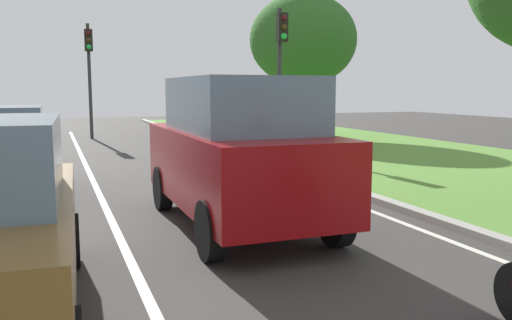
{
  "coord_description": "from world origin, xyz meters",
  "views": [
    {
      "loc": [
        -1.53,
        2.03,
        2.11
      ],
      "look_at": [
        0.91,
        8.47,
        1.2
      ],
      "focal_mm": 37.87,
      "sensor_mm": 36.0,
      "label": 1
    }
  ],
  "objects_px": {
    "traffic_light_near_right": "(281,55)",
    "tree_roadside_far": "(303,40)",
    "traffic_light_far_median": "(89,61)",
    "car_suv_ahead": "(238,151)",
    "car_hatchback_far": "(3,153)"
  },
  "relations": [
    {
      "from": "car_suv_ahead",
      "to": "traffic_light_far_median",
      "type": "height_order",
      "value": "traffic_light_far_median"
    },
    {
      "from": "car_suv_ahead",
      "to": "traffic_light_near_right",
      "type": "height_order",
      "value": "traffic_light_near_right"
    },
    {
      "from": "car_hatchback_far",
      "to": "tree_roadside_far",
      "type": "height_order",
      "value": "tree_roadside_far"
    },
    {
      "from": "car_suv_ahead",
      "to": "tree_roadside_far",
      "type": "relative_size",
      "value": 0.74
    },
    {
      "from": "traffic_light_near_right",
      "to": "car_suv_ahead",
      "type": "bearing_deg",
      "value": -117.26
    },
    {
      "from": "traffic_light_far_median",
      "to": "tree_roadside_far",
      "type": "distance_m",
      "value": 9.01
    },
    {
      "from": "traffic_light_near_right",
      "to": "traffic_light_far_median",
      "type": "distance_m",
      "value": 9.48
    },
    {
      "from": "car_suv_ahead",
      "to": "car_hatchback_far",
      "type": "bearing_deg",
      "value": 133.64
    },
    {
      "from": "traffic_light_near_right",
      "to": "tree_roadside_far",
      "type": "bearing_deg",
      "value": 57.45
    },
    {
      "from": "car_suv_ahead",
      "to": "traffic_light_far_median",
      "type": "distance_m",
      "value": 16.34
    },
    {
      "from": "car_suv_ahead",
      "to": "traffic_light_near_right",
      "type": "xyz_separation_m",
      "value": [
        4.31,
        8.36,
        2.02
      ]
    },
    {
      "from": "traffic_light_far_median",
      "to": "traffic_light_near_right",
      "type": "bearing_deg",
      "value": -55.51
    },
    {
      "from": "car_hatchback_far",
      "to": "traffic_light_far_median",
      "type": "distance_m",
      "value": 12.9
    },
    {
      "from": "car_suv_ahead",
      "to": "tree_roadside_far",
      "type": "bearing_deg",
      "value": 60.84
    },
    {
      "from": "car_suv_ahead",
      "to": "traffic_light_far_median",
      "type": "relative_size",
      "value": 0.94
    }
  ]
}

